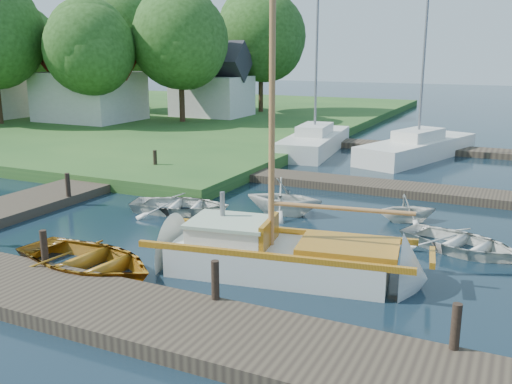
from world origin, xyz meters
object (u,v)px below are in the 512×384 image
at_px(marina_boat_0, 314,141).
at_px(tree_4, 120,33).
at_px(mooring_post_4, 68,185).
at_px(tender_a, 180,202).
at_px(mooring_post_5, 155,160).
at_px(mooring_post_3, 456,326).
at_px(tender_c, 461,239).
at_px(mooring_post_1, 44,247).
at_px(mooring_post_2, 215,280).
at_px(tree_2, 90,48).
at_px(house_c, 212,86).
at_px(tree_5, 24,46).
at_px(tender_b, 284,195).
at_px(tree_7, 261,35).
at_px(house_a, 89,83).
at_px(sailboat, 286,260).
at_px(tender_d, 407,206).
at_px(tree_3, 180,39).
at_px(dinghy, 86,256).
at_px(marina_boat_1, 418,147).

relative_size(marina_boat_0, tree_4, 1.14).
relative_size(mooring_post_4, tender_a, 0.25).
distance_m(mooring_post_5, marina_boat_0, 9.37).
xyz_separation_m(mooring_post_3, mooring_post_5, (-13.00, 10.00, 0.00)).
bearing_deg(mooring_post_4, tender_c, 4.12).
relative_size(mooring_post_1, mooring_post_5, 1.00).
relative_size(mooring_post_2, tender_a, 0.25).
bearing_deg(mooring_post_2, tree_2, 135.67).
relative_size(mooring_post_5, tender_c, 0.25).
bearing_deg(house_c, tree_5, -173.05).
bearing_deg(tender_b, tree_4, 42.20).
bearing_deg(tender_b, tree_7, 21.02).
height_order(mooring_post_4, marina_boat_0, marina_boat_0).
distance_m(mooring_post_4, mooring_post_5, 5.00).
xyz_separation_m(marina_boat_0, house_a, (-16.89, 2.48, 2.39)).
xyz_separation_m(tender_b, tree_2, (-17.99, 11.97, 4.61)).
bearing_deg(marina_boat_0, tree_4, 59.51).
bearing_deg(sailboat, mooring_post_5, 131.08).
distance_m(mooring_post_2, tree_7, 34.30).
bearing_deg(tree_4, tender_d, -36.59).
xyz_separation_m(mooring_post_3, tender_b, (-6.00, 7.08, -0.06)).
distance_m(mooring_post_2, sailboat, 2.58).
xyz_separation_m(mooring_post_2, sailboat, (0.47, 2.52, -0.36)).
xyz_separation_m(mooring_post_4, mooring_post_5, (0.00, 5.00, 0.00)).
xyz_separation_m(marina_boat_0, tree_3, (-10.89, 4.53, 5.24)).
bearing_deg(house_c, tender_a, -62.75).
relative_size(mooring_post_4, marina_boat_0, 0.07).
bearing_deg(sailboat, marina_boat_0, 98.53).
xyz_separation_m(mooring_post_5, dinghy, (4.70, -9.42, -0.30)).
height_order(tender_b, tree_3, tree_3).
bearing_deg(mooring_post_4, tender_a, 12.63).
distance_m(mooring_post_4, house_a, 20.74).
distance_m(mooring_post_3, sailboat, 4.77).
height_order(marina_boat_1, tree_2, marina_boat_1).
distance_m(tree_2, tree_3, 5.68).
bearing_deg(tree_7, mooring_post_1, -73.84).
height_order(mooring_post_2, sailboat, sailboat).
height_order(mooring_post_3, sailboat, sailboat).
bearing_deg(marina_boat_1, mooring_post_1, -176.63).
bearing_deg(mooring_post_3, mooring_post_2, 180.00).
bearing_deg(mooring_post_3, dinghy, 176.00).
relative_size(tender_c, house_a, 0.50).
relative_size(mooring_post_2, tender_d, 0.44).
relative_size(mooring_post_2, marina_boat_0, 0.07).
xyz_separation_m(dinghy, house_a, (-17.70, 20.42, 2.56)).
distance_m(tender_b, tree_5, 35.29).
xyz_separation_m(mooring_post_1, house_a, (-17.00, 21.00, 2.26)).
distance_m(tender_c, tree_2, 27.35).
distance_m(marina_boat_0, tree_7, 16.36).
distance_m(mooring_post_1, tender_d, 10.41).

